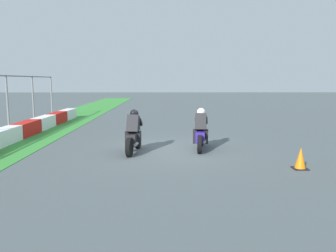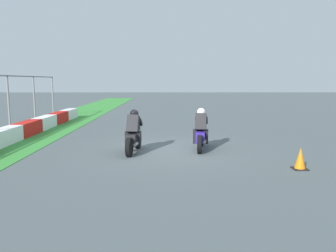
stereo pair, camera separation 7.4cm
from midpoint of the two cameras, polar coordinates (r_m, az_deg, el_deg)
name	(u,v)px [view 1 (the left image)]	position (r m, az deg, el deg)	size (l,w,h in m)	color
ground_plane	(168,150)	(12.12, -0.10, -4.15)	(120.00, 120.00, 0.00)	#4B5658
rider_lane_a	(201,133)	(12.21, 5.44, -1.12)	(2.04, 0.60, 1.51)	black
rider_lane_b	(134,135)	(11.70, -6.03, -1.52)	(2.04, 0.58, 1.51)	black
traffic_cone	(300,159)	(10.23, 21.46, -5.26)	(0.40, 0.40, 0.62)	black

